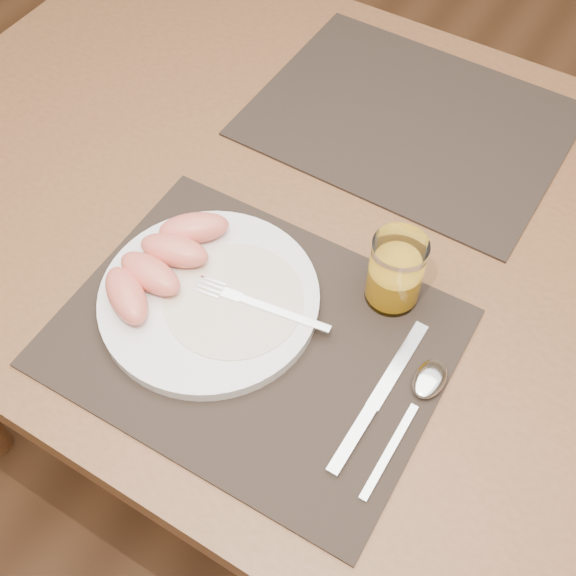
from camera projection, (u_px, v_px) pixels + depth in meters
The scene contains 11 objects.
ground at pixel (328, 445), 1.58m from camera, with size 5.00×5.00×0.00m, color brown.
table at pixel (349, 261), 1.03m from camera, with size 1.40×0.90×0.75m.
placemat_near at pixel (253, 337), 0.86m from camera, with size 0.45×0.35×0.00m, color black.
placemat_far at pixel (409, 120), 1.08m from camera, with size 0.45×0.35×0.00m, color black.
plate at pixel (209, 299), 0.88m from camera, with size 0.27×0.27×0.02m, color white.
plate_dressing at pixel (234, 299), 0.87m from camera, with size 0.17×0.17×0.00m.
fork at pixel (250, 302), 0.87m from camera, with size 0.18×0.04×0.00m.
knife at pixel (372, 407), 0.80m from camera, with size 0.02×0.22×0.01m.
spoon at pixel (424, 389), 0.81m from camera, with size 0.04×0.19×0.01m.
juice_glass at pixel (395, 274), 0.86m from camera, with size 0.07×0.07×0.10m.
grapefruit_wedges at pixel (162, 261), 0.88m from camera, with size 0.11×0.21×0.04m.
Camera 1 is at (0.25, -0.58, 1.49)m, focal length 45.00 mm.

